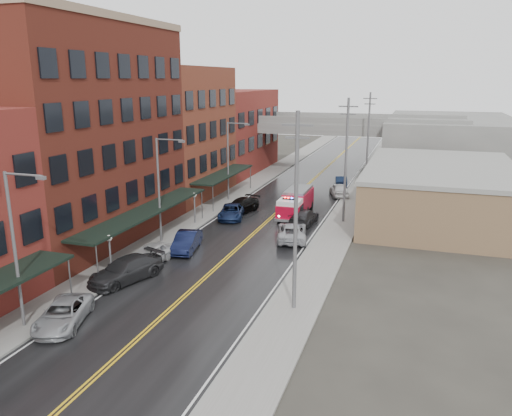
% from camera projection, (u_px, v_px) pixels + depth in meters
% --- Properties ---
extents(road, '(11.00, 160.00, 0.02)m').
position_uv_depth(road, '(258.00, 230.00, 46.50)').
color(road, black).
rests_on(road, ground).
extents(sidewalk_left, '(3.00, 160.00, 0.15)m').
position_uv_depth(sidewalk_left, '(187.00, 223.00, 48.69)').
color(sidewalk_left, slate).
rests_on(sidewalk_left, ground).
extents(sidewalk_right, '(3.00, 160.00, 0.15)m').
position_uv_depth(sidewalk_right, '(336.00, 237.00, 44.28)').
color(sidewalk_right, slate).
rests_on(sidewalk_right, ground).
extents(curb_left, '(0.30, 160.00, 0.15)m').
position_uv_depth(curb_left, '(202.00, 224.00, 48.19)').
color(curb_left, gray).
rests_on(curb_left, ground).
extents(curb_right, '(0.30, 160.00, 0.15)m').
position_uv_depth(curb_right, '(317.00, 235.00, 44.78)').
color(curb_right, gray).
rests_on(curb_right, ground).
extents(brick_building_b, '(9.00, 20.00, 18.00)m').
position_uv_depth(brick_building_b, '(81.00, 136.00, 41.82)').
color(brick_building_b, '#4D2014').
rests_on(brick_building_b, ground).
extents(brick_building_c, '(9.00, 15.00, 15.00)m').
position_uv_depth(brick_building_c, '(177.00, 133.00, 58.28)').
color(brick_building_c, brown).
rests_on(brick_building_c, ground).
extents(brick_building_far, '(9.00, 20.00, 12.00)m').
position_uv_depth(brick_building_far, '(231.00, 132.00, 74.75)').
color(brick_building_far, maroon).
rests_on(brick_building_far, ground).
extents(tan_building, '(14.00, 22.00, 5.00)m').
position_uv_depth(tan_building, '(439.00, 193.00, 50.24)').
color(tan_building, brown).
rests_on(tan_building, ground).
extents(right_far_block, '(18.00, 30.00, 8.00)m').
position_uv_depth(right_far_block, '(449.00, 143.00, 76.84)').
color(right_far_block, slate).
rests_on(right_far_block, ground).
extents(awning_1, '(2.60, 18.00, 3.09)m').
position_uv_depth(awning_1, '(147.00, 211.00, 41.58)').
color(awning_1, black).
rests_on(awning_1, ground).
extents(awning_2, '(2.60, 13.00, 3.09)m').
position_uv_depth(awning_2, '(224.00, 174.00, 57.67)').
color(awning_2, black).
rests_on(awning_2, ground).
extents(globe_lamp_1, '(0.44, 0.44, 3.12)m').
position_uv_depth(globe_lamp_1, '(110.00, 246.00, 34.98)').
color(globe_lamp_1, '#59595B').
rests_on(globe_lamp_1, ground).
extents(globe_lamp_2, '(0.44, 0.44, 3.12)m').
position_uv_depth(globe_lamp_2, '(194.00, 201.00, 47.85)').
color(globe_lamp_2, '#59595B').
rests_on(globe_lamp_2, ground).
extents(street_lamp_0, '(2.64, 0.22, 9.00)m').
position_uv_depth(street_lamp_0, '(17.00, 241.00, 26.95)').
color(street_lamp_0, '#59595B').
rests_on(street_lamp_0, ground).
extents(street_lamp_1, '(2.64, 0.22, 9.00)m').
position_uv_depth(street_lamp_1, '(161.00, 184.00, 41.66)').
color(street_lamp_1, '#59595B').
rests_on(street_lamp_1, ground).
extents(street_lamp_2, '(2.64, 0.22, 9.00)m').
position_uv_depth(street_lamp_2, '(230.00, 156.00, 56.37)').
color(street_lamp_2, '#59595B').
rests_on(street_lamp_2, ground).
extents(utility_pole_0, '(1.80, 0.24, 12.00)m').
position_uv_depth(utility_pole_0, '(296.00, 210.00, 28.95)').
color(utility_pole_0, '#59595B').
rests_on(utility_pole_0, ground).
extents(utility_pole_1, '(1.80, 0.24, 12.00)m').
position_uv_depth(utility_pole_1, '(346.00, 159.00, 47.34)').
color(utility_pole_1, '#59595B').
rests_on(utility_pole_1, ground).
extents(utility_pole_2, '(1.80, 0.24, 12.00)m').
position_uv_depth(utility_pole_2, '(368.00, 136.00, 65.73)').
color(utility_pole_2, '#59595B').
rests_on(utility_pole_2, ground).
extents(overpass, '(40.00, 10.00, 7.50)m').
position_uv_depth(overpass, '(324.00, 132.00, 74.42)').
color(overpass, slate).
rests_on(overpass, ground).
extents(fire_truck, '(2.98, 7.31, 2.66)m').
position_uv_depth(fire_truck, '(296.00, 202.00, 50.93)').
color(fire_truck, '#A60721').
rests_on(fire_truck, ground).
extents(parked_car_left_2, '(3.68, 5.37, 1.36)m').
position_uv_depth(parked_car_left_2, '(63.00, 314.00, 28.46)').
color(parked_car_left_2, '#93969B').
rests_on(parked_car_left_2, ground).
extents(parked_car_left_3, '(4.03, 6.12, 1.65)m').
position_uv_depth(parked_car_left_3, '(126.00, 270.00, 34.66)').
color(parked_car_left_3, '#252527').
rests_on(parked_car_left_3, ground).
extents(parked_car_left_4, '(2.03, 4.68, 1.57)m').
position_uv_depth(parked_car_left_4, '(150.00, 255.00, 37.63)').
color(parked_car_left_4, '#BDBDBD').
rests_on(parked_car_left_4, ground).
extents(parked_car_left_5, '(2.47, 4.91, 1.54)m').
position_uv_depth(parked_car_left_5, '(187.00, 241.00, 40.84)').
color(parked_car_left_5, black).
rests_on(parked_car_left_5, ground).
extents(parked_car_left_6, '(3.30, 5.39, 1.39)m').
position_uv_depth(parked_car_left_6, '(232.00, 212.00, 50.21)').
color(parked_car_left_6, '#122044').
rests_on(parked_car_left_6, ground).
extents(parked_car_left_7, '(3.18, 5.51, 1.50)m').
position_uv_depth(parked_car_left_7, '(241.00, 206.00, 52.32)').
color(parked_car_left_7, black).
rests_on(parked_car_left_7, ground).
extents(parked_car_right_0, '(3.65, 5.80, 1.49)m').
position_uv_depth(parked_car_right_0, '(292.00, 232.00, 43.54)').
color(parked_car_right_0, '#9FA1A6').
rests_on(parked_car_right_0, ground).
extents(parked_car_right_1, '(2.29, 5.04, 1.43)m').
position_uv_depth(parked_car_right_1, '(304.00, 217.00, 48.42)').
color(parked_car_right_1, '#252527').
rests_on(parked_car_right_1, ground).
extents(parked_car_right_2, '(3.23, 5.03, 1.59)m').
position_uv_depth(parked_car_right_2, '(339.00, 190.00, 59.69)').
color(parked_car_right_2, '#BEBEBE').
rests_on(parked_car_right_2, ground).
extents(parked_car_right_3, '(2.22, 4.36, 1.37)m').
position_uv_depth(parked_car_right_3, '(341.00, 181.00, 65.34)').
color(parked_car_right_3, black).
rests_on(parked_car_right_3, ground).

